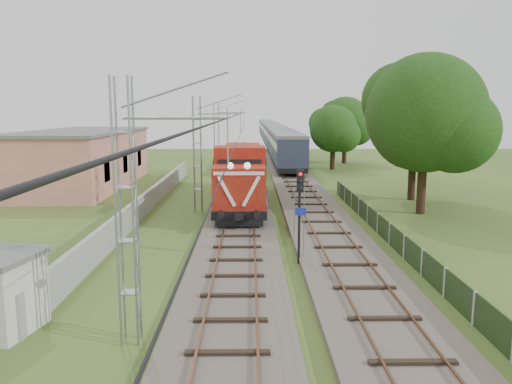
{
  "coord_description": "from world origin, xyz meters",
  "views": [
    {
      "loc": [
        0.64,
        -22.4,
        7.02
      ],
      "look_at": [
        0.99,
        7.04,
        2.2
      ],
      "focal_mm": 35.0,
      "sensor_mm": 36.0,
      "label": 1
    }
  ],
  "objects": [
    {
      "name": "tree_b",
      "position": [
        13.55,
        16.57,
        5.65
      ],
      "size": [
        6.98,
        6.65,
        9.05
      ],
      "color": "#382017",
      "rests_on": "ground"
    },
    {
      "name": "catenary",
      "position": [
        -2.95,
        12.0,
        4.05
      ],
      "size": [
        3.31,
        70.0,
        8.0
      ],
      "color": "gray",
      "rests_on": "ground"
    },
    {
      "name": "coach_rake",
      "position": [
        5.0,
        76.98,
        2.7
      ],
      "size": [
        3.29,
        98.28,
        3.81
      ],
      "color": "black",
      "rests_on": "ground"
    },
    {
      "name": "fence",
      "position": [
        8.0,
        3.0,
        0.6
      ],
      "size": [
        0.12,
        32.0,
        1.2
      ],
      "color": "black",
      "rests_on": "ground"
    },
    {
      "name": "signal_post",
      "position": [
        2.89,
        -0.2,
        3.05
      ],
      "size": [
        0.49,
        0.38,
        4.43
      ],
      "color": "black",
      "rests_on": "ground"
    },
    {
      "name": "boundary_wall",
      "position": [
        -6.5,
        12.0,
        0.75
      ],
      "size": [
        0.25,
        40.0,
        1.5
      ],
      "primitive_type": "cube",
      "color": "#9E9E99",
      "rests_on": "ground"
    },
    {
      "name": "track_main",
      "position": [
        0.0,
        7.0,
        0.18
      ],
      "size": [
        4.2,
        70.0,
        0.45
      ],
      "color": "#6B6054",
      "rests_on": "ground"
    },
    {
      "name": "locomotive",
      "position": [
        0.0,
        14.56,
        2.37
      ],
      "size": [
        3.22,
        18.37,
        4.66
      ],
      "color": "black",
      "rests_on": "ground"
    },
    {
      "name": "tree_a",
      "position": [
        12.47,
        11.13,
        6.76
      ],
      "size": [
        8.35,
        7.95,
        10.83
      ],
      "color": "#382017",
      "rests_on": "ground"
    },
    {
      "name": "tree_c",
      "position": [
        10.66,
        37.45,
        4.82
      ],
      "size": [
        5.96,
        5.68,
        7.73
      ],
      "color": "#382017",
      "rests_on": "ground"
    },
    {
      "name": "ground",
      "position": [
        0.0,
        0.0,
        0.0
      ],
      "size": [
        140.0,
        140.0,
        0.0
      ],
      "primitive_type": "plane",
      "color": "#36551F",
      "rests_on": "ground"
    },
    {
      "name": "station_building",
      "position": [
        -15.0,
        24.0,
        2.63
      ],
      "size": [
        8.4,
        20.4,
        5.22
      ],
      "color": "tan",
      "rests_on": "ground"
    },
    {
      "name": "track_side",
      "position": [
        5.0,
        20.0,
        0.18
      ],
      "size": [
        4.2,
        80.0,
        0.45
      ],
      "color": "#6B6054",
      "rests_on": "ground"
    },
    {
      "name": "tree_d",
      "position": [
        13.42,
        44.47,
        5.53
      ],
      "size": [
        6.84,
        6.52,
        8.87
      ],
      "color": "#382017",
      "rests_on": "ground"
    }
  ]
}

